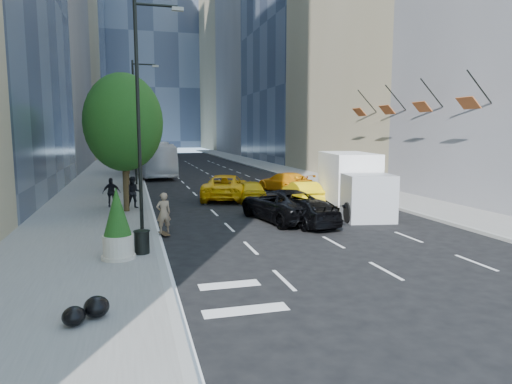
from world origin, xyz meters
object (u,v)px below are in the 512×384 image
object	(u,v)px
black_sedan_lincoln	(283,205)
planter_shrub	(117,225)
black_sedan_mercedes	(306,212)
box_truck	(353,183)
city_bus	(152,159)
skateboarder	(164,216)
trash_can	(142,243)

from	to	relation	value
black_sedan_lincoln	planter_shrub	size ratio (longest dim) A/B	2.31
black_sedan_mercedes	box_truck	xyz separation A→B (m)	(3.85, 2.71, 1.01)
city_bus	planter_shrub	world-z (taller)	city_bus
box_truck	skateboarder	bearing A→B (deg)	-153.30
city_bus	skateboarder	bearing A→B (deg)	-97.04
black_sedan_lincoln	black_sedan_mercedes	xyz separation A→B (m)	(0.70, -1.48, -0.14)
city_bus	box_truck	distance (m)	26.39
city_bus	box_truck	xyz separation A→B (m)	(9.85, -24.48, -0.07)
skateboarder	trash_can	distance (m)	3.43
black_sedan_lincoln	black_sedan_mercedes	size ratio (longest dim) A/B	1.27
black_sedan_mercedes	city_bus	distance (m)	27.87
skateboarder	box_truck	world-z (taller)	box_truck
black_sedan_mercedes	city_bus	world-z (taller)	city_bus
black_sedan_lincoln	planter_shrub	xyz separation A→B (m)	(-7.90, -5.72, 0.53)
box_truck	black_sedan_lincoln	bearing A→B (deg)	-155.06
skateboarder	city_bus	distance (m)	27.74
trash_can	planter_shrub	world-z (taller)	planter_shrub
black_sedan_lincoln	box_truck	world-z (taller)	box_truck
box_truck	trash_can	bearing A→B (deg)	-141.04
black_sedan_mercedes	trash_can	size ratio (longest dim) A/B	5.66
skateboarder	trash_can	world-z (taller)	skateboarder
black_sedan_mercedes	planter_shrub	distance (m)	9.61
black_sedan_lincoln	trash_can	size ratio (longest dim) A/B	7.19
planter_shrub	black_sedan_mercedes	bearing A→B (deg)	26.25
black_sedan_mercedes	city_bus	xyz separation A→B (m)	(-6.00, 27.19, 1.08)
trash_can	black_sedan_lincoln	bearing A→B (deg)	36.54
trash_can	black_sedan_mercedes	bearing A→B (deg)	25.85
skateboarder	black_sedan_mercedes	bearing A→B (deg)	169.55
black_sedan_lincoln	trash_can	bearing A→B (deg)	26.17
black_sedan_mercedes	box_truck	distance (m)	4.82
black_sedan_mercedes	skateboarder	bearing A→B (deg)	-2.33
skateboarder	box_truck	bearing A→B (deg)	-177.94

